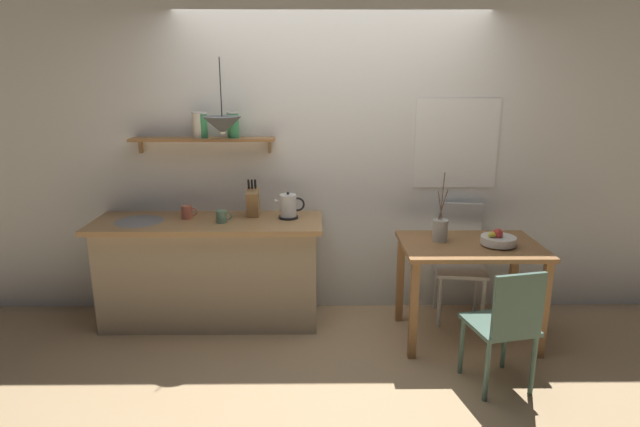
# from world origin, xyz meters

# --- Properties ---
(ground_plane) EXTENTS (14.00, 14.00, 0.00)m
(ground_plane) POSITION_xyz_m (0.00, 0.00, 0.00)
(ground_plane) COLOR tan
(back_wall) EXTENTS (6.80, 0.11, 2.70)m
(back_wall) POSITION_xyz_m (0.20, 0.65, 1.35)
(back_wall) COLOR white
(back_wall) RESTS_ON ground_plane
(kitchen_counter) EXTENTS (1.83, 0.63, 0.88)m
(kitchen_counter) POSITION_xyz_m (-1.00, 0.32, 0.45)
(kitchen_counter) COLOR tan
(kitchen_counter) RESTS_ON ground_plane
(wall_shelf) EXTENTS (1.16, 0.20, 0.34)m
(wall_shelf) POSITION_xyz_m (-1.00, 0.49, 1.56)
(wall_shelf) COLOR #9E6B3D
(dining_table) EXTENTS (1.04, 0.70, 0.78)m
(dining_table) POSITION_xyz_m (1.03, 0.01, 0.65)
(dining_table) COLOR #9E6B3D
(dining_table) RESTS_ON ground_plane
(dining_chair_near) EXTENTS (0.46, 0.46, 0.85)m
(dining_chair_near) POSITION_xyz_m (1.08, -0.70, 0.48)
(dining_chair_near) COLOR #4C6B5B
(dining_chair_near) RESTS_ON ground_plane
(dining_chair_far) EXTENTS (0.45, 0.45, 0.96)m
(dining_chair_far) POSITION_xyz_m (1.08, 0.42, 0.53)
(dining_chair_far) COLOR silver
(dining_chair_far) RESTS_ON ground_plane
(fruit_bowl) EXTENTS (0.26, 0.26, 0.13)m
(fruit_bowl) POSITION_xyz_m (1.22, -0.04, 0.82)
(fruit_bowl) COLOR silver
(fruit_bowl) RESTS_ON dining_table
(twig_vase) EXTENTS (0.12, 0.12, 0.53)m
(twig_vase) POSITION_xyz_m (0.82, 0.08, 0.86)
(twig_vase) COLOR #B7B2A8
(twig_vase) RESTS_ON dining_table
(electric_kettle) EXTENTS (0.24, 0.16, 0.22)m
(electric_kettle) POSITION_xyz_m (-0.35, 0.36, 0.98)
(electric_kettle) COLOR black
(electric_kettle) RESTS_ON kitchen_counter
(knife_block) EXTENTS (0.09, 0.18, 0.32)m
(knife_block) POSITION_xyz_m (-0.65, 0.41, 1.01)
(knife_block) COLOR tan
(knife_block) RESTS_ON kitchen_counter
(coffee_mug_by_sink) EXTENTS (0.13, 0.08, 0.11)m
(coffee_mug_by_sink) POSITION_xyz_m (-1.17, 0.36, 0.94)
(coffee_mug_by_sink) COLOR #C6664C
(coffee_mug_by_sink) RESTS_ON kitchen_counter
(coffee_mug_spare) EXTENTS (0.12, 0.08, 0.10)m
(coffee_mug_spare) POSITION_xyz_m (-0.87, 0.24, 0.93)
(coffee_mug_spare) COLOR slate
(coffee_mug_spare) RESTS_ON kitchen_counter
(pendant_lamp) EXTENTS (0.30, 0.30, 0.56)m
(pendant_lamp) POSITION_xyz_m (-0.84, 0.26, 1.64)
(pendant_lamp) COLOR black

